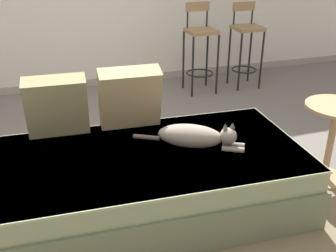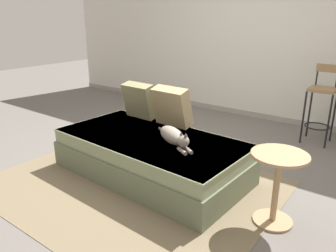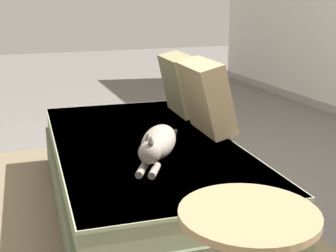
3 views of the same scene
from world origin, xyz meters
name	(u,v)px [view 1 (image 1 of 3)]	position (x,y,z in m)	size (l,w,h in m)	color
ground_plane	(137,176)	(0.00, 0.00, 0.00)	(16.00, 16.00, 0.00)	#66605B
wall_baseboard_trim	(94,82)	(0.00, 2.20, 0.04)	(8.00, 0.02, 0.09)	gray
area_rug	(165,235)	(0.00, -0.70, 0.00)	(2.68, 2.12, 0.01)	#75664C
couch	(151,180)	(0.00, -0.40, 0.22)	(2.03, 1.12, 0.42)	#636B50
throw_pillow_corner	(57,106)	(-0.52, 0.04, 0.64)	(0.42, 0.25, 0.43)	#847F56
throw_pillow_middle	(130,98)	(-0.03, 0.01, 0.65)	(0.44, 0.27, 0.45)	tan
cat	(195,136)	(0.30, -0.41, 0.50)	(0.66, 0.44, 0.19)	gray
bar_stool_near_window	(200,44)	(1.17, 1.64, 0.57)	(0.33, 0.33, 1.01)	black
bar_stool_by_doorway	(246,40)	(1.76, 1.64, 0.57)	(0.32, 0.32, 0.99)	black
side_table	(332,132)	(1.34, -0.47, 0.39)	(0.44, 0.44, 0.60)	tan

